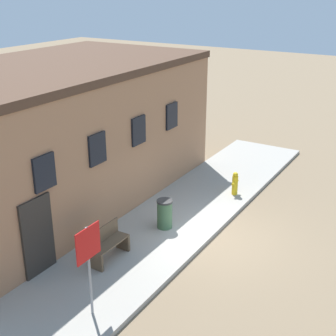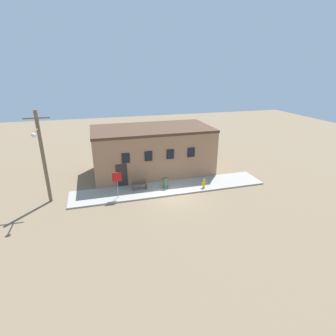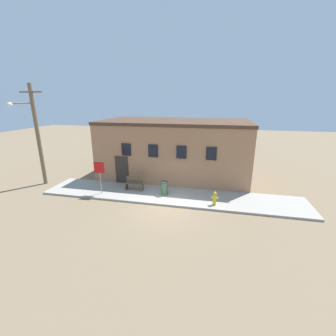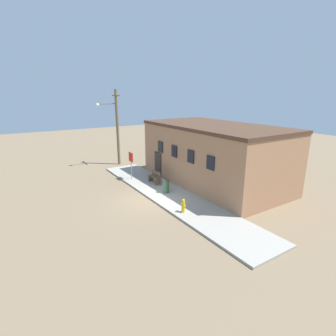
{
  "view_description": "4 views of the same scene",
  "coord_description": "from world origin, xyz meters",
  "px_view_note": "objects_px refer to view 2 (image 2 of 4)",
  "views": [
    {
      "loc": [
        -11.12,
        -5.14,
        7.09
      ],
      "look_at": [
        -0.17,
        1.5,
        1.99
      ],
      "focal_mm": 50.0,
      "sensor_mm": 36.0,
      "label": 1
    },
    {
      "loc": [
        -5.98,
        -18.98,
        10.11
      ],
      "look_at": [
        -0.17,
        1.5,
        1.99
      ],
      "focal_mm": 28.0,
      "sensor_mm": 36.0,
      "label": 2
    },
    {
      "loc": [
        2.82,
        -12.07,
        6.18
      ],
      "look_at": [
        -0.17,
        1.5,
        1.99
      ],
      "focal_mm": 24.0,
      "sensor_mm": 36.0,
      "label": 3
    },
    {
      "loc": [
        14.46,
        -7.82,
        6.93
      ],
      "look_at": [
        -0.17,
        1.5,
        1.99
      ],
      "focal_mm": 28.0,
      "sensor_mm": 36.0,
      "label": 4
    }
  ],
  "objects_px": {
    "bench": "(139,184)",
    "stop_sign": "(117,180)",
    "utility_pole": "(43,155)",
    "fire_hydrant": "(204,183)",
    "trash_bin": "(166,183)"
  },
  "relations": [
    {
      "from": "bench",
      "to": "stop_sign",
      "type": "bearing_deg",
      "value": -150.97
    },
    {
      "from": "bench",
      "to": "utility_pole",
      "type": "relative_size",
      "value": 0.17
    },
    {
      "from": "fire_hydrant",
      "to": "utility_pole",
      "type": "distance_m",
      "value": 13.36
    },
    {
      "from": "bench",
      "to": "trash_bin",
      "type": "xyz_separation_m",
      "value": [
        2.27,
        -0.39,
        0.01
      ]
    },
    {
      "from": "trash_bin",
      "to": "utility_pole",
      "type": "relative_size",
      "value": 0.12
    },
    {
      "from": "utility_pole",
      "to": "stop_sign",
      "type": "bearing_deg",
      "value": -10.3
    },
    {
      "from": "fire_hydrant",
      "to": "bench",
      "type": "xyz_separation_m",
      "value": [
        -5.57,
        1.25,
        0.03
      ]
    },
    {
      "from": "fire_hydrant",
      "to": "utility_pole",
      "type": "height_order",
      "value": "utility_pole"
    },
    {
      "from": "stop_sign",
      "to": "utility_pole",
      "type": "relative_size",
      "value": 0.3
    },
    {
      "from": "stop_sign",
      "to": "trash_bin",
      "type": "relative_size",
      "value": 2.43
    },
    {
      "from": "trash_bin",
      "to": "bench",
      "type": "bearing_deg",
      "value": 170.2
    },
    {
      "from": "fire_hydrant",
      "to": "stop_sign",
      "type": "xyz_separation_m",
      "value": [
        -7.55,
        0.15,
        1.14
      ]
    },
    {
      "from": "stop_sign",
      "to": "bench",
      "type": "height_order",
      "value": "stop_sign"
    },
    {
      "from": "bench",
      "to": "trash_bin",
      "type": "distance_m",
      "value": 2.3
    },
    {
      "from": "utility_pole",
      "to": "bench",
      "type": "bearing_deg",
      "value": 1.05
    }
  ]
}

